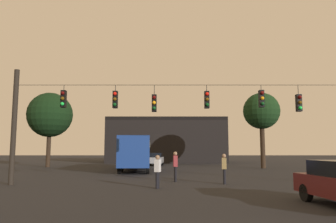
{
  "coord_description": "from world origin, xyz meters",
  "views": [
    {
      "loc": [
        -0.86,
        -4.97,
        1.88
      ],
      "look_at": [
        -0.92,
        16.15,
        4.38
      ],
      "focal_mm": 34.69,
      "sensor_mm": 36.0,
      "label": 1
    }
  ],
  "objects_px": {
    "tree_left_silhouette": "(262,112)",
    "pedestrian_crossing_center": "(225,167)",
    "pedestrian_crossing_right": "(159,170)",
    "city_bus": "(137,150)",
    "car_far_left": "(156,159)",
    "pedestrian_crossing_left": "(176,164)",
    "tree_behind_building": "(51,115)"
  },
  "relations": [
    {
      "from": "pedestrian_crossing_right",
      "to": "tree_left_silhouette",
      "type": "bearing_deg",
      "value": 59.49
    },
    {
      "from": "city_bus",
      "to": "pedestrian_crossing_right",
      "type": "relative_size",
      "value": 6.85
    },
    {
      "from": "pedestrian_crossing_center",
      "to": "pedestrian_crossing_right",
      "type": "height_order",
      "value": "pedestrian_crossing_center"
    },
    {
      "from": "city_bus",
      "to": "pedestrian_crossing_right",
      "type": "height_order",
      "value": "city_bus"
    },
    {
      "from": "tree_left_silhouette",
      "to": "pedestrian_crossing_center",
      "type": "bearing_deg",
      "value": -113.34
    },
    {
      "from": "car_far_left",
      "to": "pedestrian_crossing_center",
      "type": "distance_m",
      "value": 21.95
    },
    {
      "from": "tree_left_silhouette",
      "to": "city_bus",
      "type": "bearing_deg",
      "value": -164.66
    },
    {
      "from": "tree_left_silhouette",
      "to": "tree_behind_building",
      "type": "height_order",
      "value": "tree_behind_building"
    },
    {
      "from": "car_far_left",
      "to": "pedestrian_crossing_left",
      "type": "height_order",
      "value": "pedestrian_crossing_left"
    },
    {
      "from": "car_far_left",
      "to": "tree_behind_building",
      "type": "height_order",
      "value": "tree_behind_building"
    },
    {
      "from": "car_far_left",
      "to": "tree_behind_building",
      "type": "bearing_deg",
      "value": -163.21
    },
    {
      "from": "car_far_left",
      "to": "pedestrian_crossing_right",
      "type": "bearing_deg",
      "value": -87.5
    },
    {
      "from": "pedestrian_crossing_right",
      "to": "tree_behind_building",
      "type": "height_order",
      "value": "tree_behind_building"
    },
    {
      "from": "city_bus",
      "to": "car_far_left",
      "type": "relative_size",
      "value": 2.53
    },
    {
      "from": "pedestrian_crossing_center",
      "to": "pedestrian_crossing_left",
      "type": "bearing_deg",
      "value": 152.12
    },
    {
      "from": "city_bus",
      "to": "tree_behind_building",
      "type": "bearing_deg",
      "value": 149.96
    },
    {
      "from": "pedestrian_crossing_left",
      "to": "tree_behind_building",
      "type": "bearing_deg",
      "value": 129.72
    },
    {
      "from": "city_bus",
      "to": "car_far_left",
      "type": "height_order",
      "value": "city_bus"
    },
    {
      "from": "city_bus",
      "to": "tree_behind_building",
      "type": "height_order",
      "value": "tree_behind_building"
    },
    {
      "from": "pedestrian_crossing_right",
      "to": "tree_behind_building",
      "type": "bearing_deg",
      "value": 122.56
    },
    {
      "from": "pedestrian_crossing_center",
      "to": "pedestrian_crossing_right",
      "type": "bearing_deg",
      "value": -150.71
    },
    {
      "from": "car_far_left",
      "to": "pedestrian_crossing_left",
      "type": "relative_size",
      "value": 2.48
    },
    {
      "from": "pedestrian_crossing_right",
      "to": "car_far_left",
      "type": "bearing_deg",
      "value": 92.5
    },
    {
      "from": "city_bus",
      "to": "pedestrian_crossing_center",
      "type": "bearing_deg",
      "value": -63.03
    },
    {
      "from": "car_far_left",
      "to": "pedestrian_crossing_right",
      "type": "relative_size",
      "value": 2.71
    },
    {
      "from": "pedestrian_crossing_left",
      "to": "tree_behind_building",
      "type": "height_order",
      "value": "tree_behind_building"
    },
    {
      "from": "tree_left_silhouette",
      "to": "tree_behind_building",
      "type": "relative_size",
      "value": 0.95
    },
    {
      "from": "pedestrian_crossing_right",
      "to": "tree_left_silhouette",
      "type": "height_order",
      "value": "tree_left_silhouette"
    },
    {
      "from": "pedestrian_crossing_left",
      "to": "pedestrian_crossing_right",
      "type": "height_order",
      "value": "pedestrian_crossing_left"
    },
    {
      "from": "city_bus",
      "to": "pedestrian_crossing_right",
      "type": "bearing_deg",
      "value": -80.11
    },
    {
      "from": "pedestrian_crossing_right",
      "to": "pedestrian_crossing_center",
      "type": "bearing_deg",
      "value": 29.29
    },
    {
      "from": "pedestrian_crossing_right",
      "to": "tree_behind_building",
      "type": "xyz_separation_m",
      "value": [
        -12.75,
        19.96,
        4.85
      ]
    }
  ]
}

